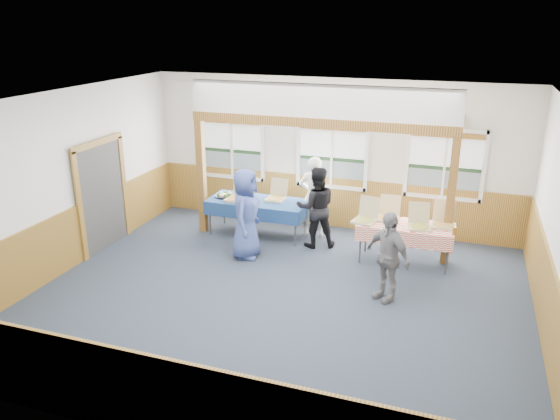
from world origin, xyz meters
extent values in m
plane|color=#262E3D|center=(0.00, 0.00, 0.00)|extent=(8.00, 8.00, 0.00)
plane|color=white|center=(0.00, 0.00, 3.20)|extent=(8.00, 8.00, 0.00)
plane|color=silver|center=(0.00, 3.50, 1.60)|extent=(8.00, 0.00, 8.00)
plane|color=silver|center=(0.00, -3.50, 1.60)|extent=(8.00, 0.00, 8.00)
plane|color=silver|center=(-4.00, 0.00, 1.60)|extent=(0.00, 8.00, 8.00)
cube|color=brown|center=(0.00, 3.48, 0.55)|extent=(7.98, 0.05, 1.10)
cube|color=brown|center=(0.00, -3.48, 0.55)|extent=(7.98, 0.05, 1.10)
cube|color=brown|center=(-3.98, 0.00, 0.55)|extent=(0.05, 6.98, 1.10)
cube|color=brown|center=(3.98, 0.00, 0.55)|extent=(0.05, 6.98, 1.10)
cube|color=#363636|center=(-3.96, 0.90, 1.05)|extent=(0.06, 1.30, 2.10)
cube|color=white|center=(-2.30, 3.44, 0.91)|extent=(1.52, 0.05, 0.08)
cube|color=white|center=(-2.30, 3.44, 2.29)|extent=(1.52, 0.05, 0.08)
cube|color=white|center=(-3.04, 3.44, 1.60)|extent=(0.08, 0.05, 1.46)
cube|color=white|center=(-1.56, 3.44, 1.60)|extent=(0.08, 0.05, 1.46)
cube|color=white|center=(-2.30, 3.44, 1.60)|extent=(0.05, 0.05, 1.30)
cube|color=slate|center=(-2.30, 3.48, 1.21)|extent=(1.40, 0.02, 0.52)
cube|color=#1A351C|center=(-2.30, 3.48, 1.51)|extent=(1.40, 0.02, 0.08)
cube|color=silver|center=(-2.30, 3.48, 1.90)|extent=(1.40, 0.02, 0.70)
cube|color=brown|center=(-2.30, 3.42, 2.19)|extent=(1.40, 0.07, 0.10)
cube|color=white|center=(0.00, 3.44, 0.91)|extent=(1.52, 0.05, 0.08)
cube|color=white|center=(0.00, 3.44, 2.29)|extent=(1.52, 0.05, 0.08)
cube|color=white|center=(-0.74, 3.44, 1.60)|extent=(0.08, 0.05, 1.46)
cube|color=white|center=(0.74, 3.44, 1.60)|extent=(0.08, 0.05, 1.46)
cube|color=white|center=(0.00, 3.44, 1.60)|extent=(0.05, 0.05, 1.30)
cube|color=slate|center=(0.00, 3.48, 1.21)|extent=(1.40, 0.02, 0.52)
cube|color=#1A351C|center=(0.00, 3.48, 1.51)|extent=(1.40, 0.02, 0.08)
cube|color=silver|center=(0.00, 3.48, 1.90)|extent=(1.40, 0.02, 0.70)
cube|color=brown|center=(0.00, 3.42, 2.19)|extent=(1.40, 0.07, 0.10)
cube|color=white|center=(2.30, 3.44, 0.91)|extent=(1.52, 0.05, 0.08)
cube|color=white|center=(2.30, 3.44, 2.29)|extent=(1.52, 0.05, 0.08)
cube|color=white|center=(1.56, 3.44, 1.60)|extent=(0.08, 0.05, 1.46)
cube|color=white|center=(3.04, 3.44, 1.60)|extent=(0.08, 0.05, 1.46)
cube|color=white|center=(2.30, 3.44, 1.60)|extent=(0.05, 0.05, 1.30)
cube|color=slate|center=(2.30, 3.48, 1.21)|extent=(1.40, 0.02, 0.52)
cube|color=#1A351C|center=(2.30, 3.48, 1.51)|extent=(1.40, 0.02, 0.08)
cube|color=silver|center=(2.30, 3.48, 1.90)|extent=(1.40, 0.02, 0.70)
cube|color=brown|center=(2.30, 3.42, 2.19)|extent=(1.40, 0.07, 0.10)
cube|color=brown|center=(-2.50, 2.30, 1.20)|extent=(0.15, 0.15, 2.40)
cube|color=brown|center=(2.50, 2.30, 1.20)|extent=(0.15, 0.15, 2.40)
cube|color=brown|center=(0.00, 2.30, 2.49)|extent=(5.15, 0.18, 0.18)
cylinder|color=#363636|center=(-2.26, 2.13, 0.36)|extent=(0.04, 0.04, 0.73)
cylinder|color=#363636|center=(-2.26, 2.84, 0.36)|extent=(0.04, 0.04, 0.73)
cylinder|color=#363636|center=(-0.38, 2.13, 0.36)|extent=(0.04, 0.04, 0.73)
cylinder|color=#363636|center=(-0.38, 2.84, 0.36)|extent=(0.04, 0.04, 0.73)
cube|color=#363636|center=(-1.32, 2.48, 0.73)|extent=(2.16, 1.41, 0.03)
cube|color=navy|center=(-1.32, 2.48, 0.75)|extent=(2.23, 1.49, 0.01)
cube|color=navy|center=(-1.32, 2.04, 0.61)|extent=(1.96, 0.65, 0.28)
cube|color=navy|center=(-1.32, 2.93, 0.61)|extent=(1.96, 0.65, 0.28)
cylinder|color=#363636|center=(1.00, 1.77, 0.36)|extent=(0.04, 0.04, 0.73)
cylinder|color=#363636|center=(1.00, 2.35, 0.36)|extent=(0.04, 0.04, 0.73)
cylinder|color=#363636|center=(2.55, 1.77, 0.36)|extent=(0.04, 0.04, 0.73)
cylinder|color=#363636|center=(2.55, 2.35, 0.36)|extent=(0.04, 0.04, 0.73)
cube|color=#363636|center=(1.77, 2.06, 0.73)|extent=(1.81, 1.20, 0.03)
cube|color=red|center=(1.77, 2.06, 0.75)|extent=(1.88, 1.27, 0.01)
cube|color=red|center=(1.77, 1.68, 0.61)|extent=(1.64, 0.57, 0.28)
cube|color=red|center=(1.77, 2.44, 0.61)|extent=(1.64, 0.57, 0.28)
cube|color=#CAB887|center=(-1.72, 2.33, 0.78)|extent=(0.46, 0.46, 0.05)
cylinder|color=gold|center=(-1.72, 2.33, 0.81)|extent=(0.40, 0.40, 0.01)
cube|color=#CAB887|center=(-1.70, 2.59, 1.01)|extent=(0.43, 0.14, 0.41)
cube|color=#CAB887|center=(-0.97, 2.60, 0.78)|extent=(0.38, 0.38, 0.04)
cylinder|color=tan|center=(-0.97, 2.60, 0.81)|extent=(0.34, 0.34, 0.01)
cube|color=#CAB887|center=(-0.96, 2.83, 0.98)|extent=(0.37, 0.10, 0.37)
cube|color=#CAB887|center=(1.02, 1.92, 0.78)|extent=(0.47, 0.47, 0.04)
cylinder|color=gold|center=(1.02, 1.92, 0.81)|extent=(0.41, 0.41, 0.01)
cube|color=#CAB887|center=(1.07, 2.15, 1.00)|extent=(0.41, 0.17, 0.39)
cube|color=#CAB887|center=(1.42, 2.21, 0.78)|extent=(0.39, 0.39, 0.04)
cylinder|color=gold|center=(1.42, 2.21, 0.81)|extent=(0.34, 0.34, 0.01)
cube|color=#CAB887|center=(1.41, 2.44, 0.99)|extent=(0.38, 0.10, 0.37)
cube|color=#CAB887|center=(2.02, 1.94, 0.78)|extent=(0.45, 0.45, 0.04)
cylinder|color=gold|center=(2.02, 1.94, 0.81)|extent=(0.39, 0.39, 0.01)
cube|color=#CAB887|center=(1.98, 2.16, 0.99)|extent=(0.39, 0.16, 0.37)
cube|color=#CAB887|center=(2.42, 2.16, 0.78)|extent=(0.42, 0.42, 0.05)
cylinder|color=tan|center=(2.42, 2.16, 0.81)|extent=(0.37, 0.37, 0.01)
cube|color=#CAB887|center=(2.41, 2.40, 1.00)|extent=(0.41, 0.12, 0.39)
cylinder|color=black|center=(-2.07, 2.48, 0.77)|extent=(0.42, 0.42, 0.03)
cylinder|color=white|center=(-2.07, 2.48, 0.80)|extent=(0.09, 0.09, 0.04)
sphere|color=#3C6D29|center=(-1.96, 2.48, 0.80)|extent=(0.09, 0.09, 0.09)
sphere|color=silver|center=(-2.00, 2.57, 0.80)|extent=(0.09, 0.09, 0.09)
sphere|color=#3C6D29|center=(-2.10, 2.60, 0.80)|extent=(0.09, 0.09, 0.09)
sphere|color=silver|center=(-2.18, 2.53, 0.80)|extent=(0.09, 0.09, 0.09)
sphere|color=#3C6D29|center=(-2.18, 2.44, 0.80)|extent=(0.09, 0.09, 0.09)
sphere|color=silver|center=(-2.10, 2.37, 0.80)|extent=(0.09, 0.09, 0.09)
sphere|color=#3C6D29|center=(-2.00, 2.40, 0.80)|extent=(0.09, 0.09, 0.09)
cylinder|color=#945818|center=(2.62, 1.81, 0.83)|extent=(0.07, 0.07, 0.15)
imported|color=white|center=(-0.20, 2.81, 0.85)|extent=(0.66, 0.47, 1.71)
imported|color=black|center=(0.00, 2.28, 0.82)|extent=(0.97, 0.88, 1.64)
imported|color=#3A4C93|center=(-1.12, 1.35, 0.87)|extent=(0.64, 0.90, 1.74)
imported|color=slate|center=(1.66, 0.54, 0.75)|extent=(0.93, 0.82, 1.50)
camera|label=1|loc=(2.63, -7.53, 4.35)|focal=35.00mm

